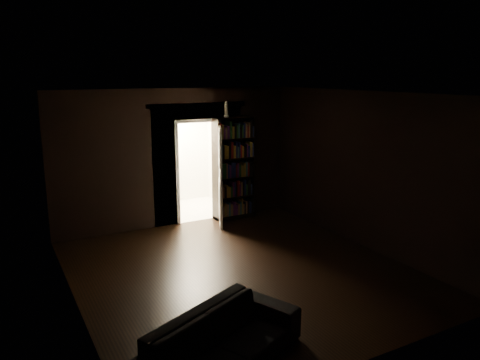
% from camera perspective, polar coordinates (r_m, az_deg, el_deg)
% --- Properties ---
extents(ground, '(5.50, 5.50, 0.00)m').
position_cam_1_polar(ground, '(7.62, 0.09, -11.05)').
color(ground, black).
rests_on(ground, ground).
extents(room_walls, '(5.02, 5.61, 2.84)m').
position_cam_1_polar(room_walls, '(8.03, -3.65, 2.79)').
color(room_walls, black).
rests_on(room_walls, ground).
extents(kitchen_alcove, '(2.20, 1.80, 2.60)m').
position_cam_1_polar(kitchen_alcove, '(10.85, -7.44, 2.84)').
color(kitchen_alcove, beige).
rests_on(kitchen_alcove, ground).
extents(sofa, '(2.22, 1.63, 0.78)m').
position_cam_1_polar(sofa, '(5.21, -2.46, -18.39)').
color(sofa, black).
rests_on(sofa, ground).
extents(bookshelf, '(0.94, 0.47, 2.20)m').
position_cam_1_polar(bookshelf, '(10.03, -0.75, 1.48)').
color(bookshelf, black).
rests_on(bookshelf, ground).
extents(refrigerator, '(0.86, 0.82, 1.65)m').
position_cam_1_polar(refrigerator, '(10.98, -10.35, 0.81)').
color(refrigerator, silver).
rests_on(refrigerator, ground).
extents(door, '(0.39, 0.80, 2.05)m').
position_cam_1_polar(door, '(9.63, -2.44, 0.52)').
color(door, white).
rests_on(door, ground).
extents(figurine, '(0.12, 0.12, 0.33)m').
position_cam_1_polar(figurine, '(9.69, -1.69, 8.61)').
color(figurine, silver).
rests_on(figurine, bookshelf).
extents(bottles, '(0.67, 0.16, 0.27)m').
position_cam_1_polar(bottles, '(10.72, -10.12, 5.74)').
color(bottles, black).
rests_on(bottles, refrigerator).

